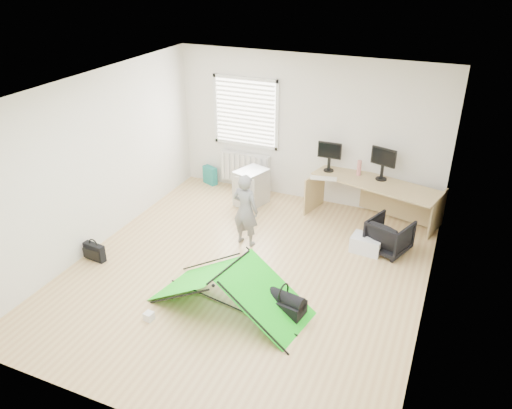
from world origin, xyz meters
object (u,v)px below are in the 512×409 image
at_px(desk, 373,201).
at_px(office_chair, 389,236).
at_px(filing_cabinet, 251,187).
at_px(laptop_bag, 95,252).
at_px(monitor_left, 329,160).
at_px(duffel_bag, 283,306).
at_px(monitor_right, 382,168).
at_px(thermos, 359,168).
at_px(person, 245,210).
at_px(storage_crate, 367,244).
at_px(kite, 229,287).

bearing_deg(desk, office_chair, -49.55).
bearing_deg(filing_cabinet, laptop_bag, -99.14).
distance_m(monitor_left, duffel_bag, 3.27).
bearing_deg(monitor_left, monitor_right, -1.67).
height_order(thermos, duffel_bag, thermos).
bearing_deg(office_chair, duffel_bag, 85.61).
xyz_separation_m(monitor_left, monitor_right, (0.93, -0.01, 0.01)).
height_order(monitor_right, person, person).
bearing_deg(thermos, monitor_right, -4.26).
bearing_deg(laptop_bag, desk, 45.95).
relative_size(office_chair, person, 0.50).
relative_size(monitor_right, storage_crate, 0.95).
xyz_separation_m(thermos, office_chair, (0.77, -1.08, -0.60)).
bearing_deg(monitor_left, laptop_bag, -133.28).
relative_size(thermos, office_chair, 0.45).
relative_size(kite, duffel_bag, 3.68).
distance_m(filing_cabinet, laptop_bag, 3.06).
distance_m(filing_cabinet, monitor_right, 2.38).
xyz_separation_m(filing_cabinet, thermos, (1.87, 0.41, 0.54)).
bearing_deg(filing_cabinet, kite, -52.65).
relative_size(thermos, storage_crate, 0.59).
bearing_deg(filing_cabinet, thermos, 31.58).
height_order(thermos, office_chair, thermos).
bearing_deg(office_chair, monitor_right, -49.71).
bearing_deg(storage_crate, filing_cabinet, 160.72).
relative_size(desk, office_chair, 3.57).
bearing_deg(storage_crate, desk, 97.05).
relative_size(person, kite, 0.58).
xyz_separation_m(filing_cabinet, person, (0.49, -1.34, 0.27)).
bearing_deg(person, monitor_left, -109.02).
distance_m(monitor_left, laptop_bag, 4.22).
bearing_deg(laptop_bag, storage_crate, 33.53).
relative_size(monitor_left, laptop_bag, 1.15).
bearing_deg(desk, storage_crate, -68.23).
bearing_deg(filing_cabinet, monitor_left, 35.42).
bearing_deg(laptop_bag, person, 42.21).
height_order(desk, office_chair, desk).
xyz_separation_m(monitor_left, thermos, (0.53, 0.02, -0.06)).
height_order(filing_cabinet, office_chair, filing_cabinet).
bearing_deg(person, desk, -130.30).
bearing_deg(monitor_right, storage_crate, -69.00).
bearing_deg(office_chair, laptop_bag, 47.04).
height_order(monitor_right, kite, monitor_right).
bearing_deg(filing_cabinet, desk, 25.29).
relative_size(filing_cabinet, person, 0.56).
xyz_separation_m(monitor_right, kite, (-1.30, -3.29, -0.63)).
height_order(filing_cabinet, kite, filing_cabinet).
bearing_deg(duffel_bag, monitor_right, 88.82).
bearing_deg(laptop_bag, filing_cabinet, 68.96).
relative_size(filing_cabinet, storage_crate, 1.44).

